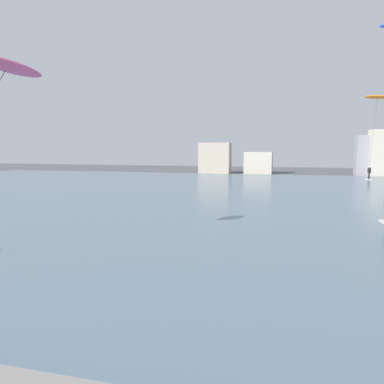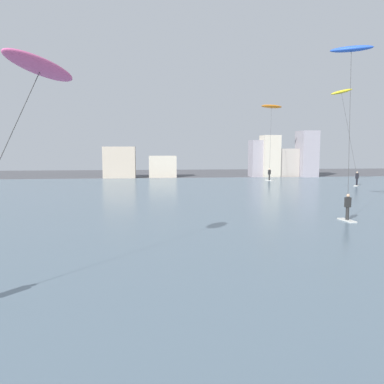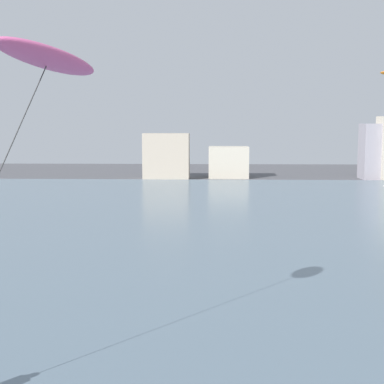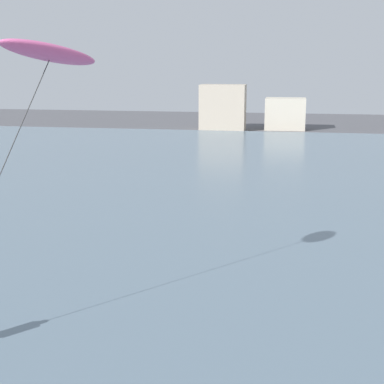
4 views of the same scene
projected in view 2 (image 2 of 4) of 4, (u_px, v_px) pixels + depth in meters
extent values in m
cube|color=slate|center=(185.00, 203.00, 31.67)|extent=(84.00, 52.00, 0.10)
cube|color=#B7A893|center=(119.00, 162.00, 57.59)|extent=(4.65, 2.58, 4.67)
cube|color=beige|center=(163.00, 166.00, 60.03)|extent=(4.14, 3.02, 3.26)
cube|color=gray|center=(260.00, 159.00, 60.81)|extent=(3.20, 2.92, 5.64)
cube|color=beige|center=(270.00, 156.00, 60.32)|extent=(2.54, 3.19, 6.38)
cube|color=#A89E93|center=(281.00, 163.00, 60.62)|extent=(4.84, 2.70, 4.36)
cube|color=gray|center=(307.00, 154.00, 59.98)|extent=(2.52, 3.62, 7.04)
ellipsoid|color=pink|center=(40.00, 66.00, 12.43)|extent=(2.24, 2.76, 1.01)
cube|color=silver|center=(357.00, 185.00, 45.66)|extent=(1.20, 1.38, 0.06)
cylinder|color=black|center=(357.00, 182.00, 45.61)|extent=(0.20, 0.20, 0.78)
cube|color=black|center=(357.00, 176.00, 45.54)|extent=(0.40, 0.38, 0.60)
sphere|color=beige|center=(357.00, 172.00, 45.49)|extent=(0.20, 0.20, 0.20)
cylinder|color=#333333|center=(349.00, 135.00, 44.91)|extent=(2.33, 0.07, 9.47)
ellipsoid|color=yellow|center=(342.00, 92.00, 44.26)|extent=(2.53, 1.10, 0.89)
cube|color=silver|center=(269.00, 180.00, 52.71)|extent=(0.88, 1.47, 0.06)
cylinder|color=black|center=(269.00, 177.00, 52.66)|extent=(0.20, 0.20, 0.78)
cube|color=black|center=(269.00, 172.00, 52.58)|extent=(0.39, 0.32, 0.60)
sphere|color=beige|center=(269.00, 169.00, 52.54)|extent=(0.20, 0.20, 0.20)
cylinder|color=#333333|center=(270.00, 140.00, 53.45)|extent=(0.96, 2.70, 8.86)
ellipsoid|color=orange|center=(272.00, 106.00, 54.30)|extent=(3.12, 1.38, 0.68)
cube|color=silver|center=(347.00, 220.00, 23.93)|extent=(0.61, 1.44, 0.06)
cylinder|color=black|center=(347.00, 213.00, 23.88)|extent=(0.20, 0.20, 0.78)
cube|color=black|center=(348.00, 202.00, 23.80)|extent=(0.36, 0.26, 0.60)
sphere|color=tan|center=(348.00, 196.00, 23.75)|extent=(0.20, 0.20, 0.20)
cylinder|color=#333333|center=(350.00, 126.00, 24.10)|extent=(0.65, 1.63, 9.32)
ellipsoid|color=blue|center=(351.00, 49.00, 24.37)|extent=(2.66, 1.95, 0.49)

